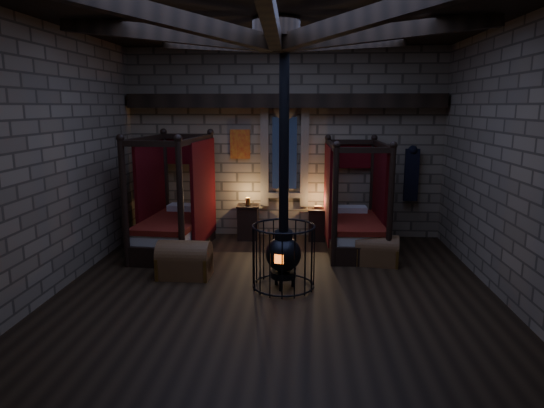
# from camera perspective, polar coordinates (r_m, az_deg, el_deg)

# --- Properties ---
(room) EXTENTS (7.02, 7.02, 4.29)m
(room) POSITION_cam_1_polar(r_m,az_deg,el_deg) (7.54, 0.53, 17.58)
(room) COLOR black
(room) RESTS_ON ground
(bed_left) EXTENTS (1.36, 2.33, 2.34)m
(bed_left) POSITION_cam_1_polar(r_m,az_deg,el_deg) (10.18, -11.34, -2.17)
(bed_left) COLOR black
(bed_left) RESTS_ON ground
(bed_right) EXTENTS (1.18, 2.15, 2.22)m
(bed_right) POSITION_cam_1_polar(r_m,az_deg,el_deg) (10.17, 9.62, -2.31)
(bed_right) COLOR black
(bed_right) RESTS_ON ground
(trunk_left) EXTENTS (0.92, 0.60, 0.66)m
(trunk_left) POSITION_cam_1_polar(r_m,az_deg,el_deg) (8.63, -10.26, -6.57)
(trunk_left) COLOR brown
(trunk_left) RESTS_ON ground
(trunk_right) EXTENTS (0.86, 0.61, 0.58)m
(trunk_right) POSITION_cam_1_polar(r_m,az_deg,el_deg) (9.39, 12.21, -5.40)
(trunk_right) COLOR brown
(trunk_right) RESTS_ON ground
(nightstand_left) EXTENTS (0.49, 0.47, 0.95)m
(nightstand_left) POSITION_cam_1_polar(r_m,az_deg,el_deg) (10.88, -2.82, -2.07)
(nightstand_left) COLOR black
(nightstand_left) RESTS_ON ground
(nightstand_right) EXTENTS (0.44, 0.43, 0.78)m
(nightstand_right) POSITION_cam_1_polar(r_m,az_deg,el_deg) (10.83, 5.39, -2.36)
(nightstand_right) COLOR black
(nightstand_right) RESTS_ON ground
(stove) EXTENTS (1.03, 1.03, 4.05)m
(stove) POSITION_cam_1_polar(r_m,az_deg,el_deg) (7.92, 1.36, -5.50)
(stove) COLOR black
(stove) RESTS_ON ground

